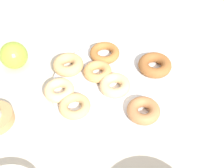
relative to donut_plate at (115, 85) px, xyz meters
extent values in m
plane|color=beige|center=(0.00, 0.00, -0.01)|extent=(2.40, 2.40, 0.00)
cylinder|color=silver|center=(0.00, 0.00, 0.00)|extent=(0.34, 0.34, 0.01)
torus|color=tan|center=(0.05, -0.02, 0.02)|extent=(0.11, 0.11, 0.03)
torus|color=#995B2D|center=(-0.10, -0.08, 0.02)|extent=(0.13, 0.13, 0.03)
torus|color=tan|center=(0.14, -0.03, 0.02)|extent=(0.12, 0.12, 0.03)
torus|color=#EABC84|center=(0.13, 0.07, 0.02)|extent=(0.11, 0.11, 0.03)
torus|color=#EABC84|center=(-0.01, 0.02, 0.02)|extent=(0.09, 0.09, 0.03)
torus|color=tan|center=(0.08, 0.11, 0.02)|extent=(0.11, 0.11, 0.02)
torus|color=#AD6B33|center=(0.05, -0.10, 0.02)|extent=(0.12, 0.12, 0.02)
torus|color=#B27547|center=(-0.09, 0.08, 0.02)|extent=(0.12, 0.12, 0.03)
sphere|color=#93AD38|center=(0.30, -0.01, 0.03)|extent=(0.08, 0.08, 0.08)
camera|label=1|loc=(-0.11, 0.49, 0.57)|focal=44.73mm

